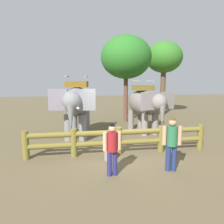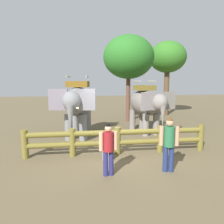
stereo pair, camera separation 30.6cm
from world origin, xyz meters
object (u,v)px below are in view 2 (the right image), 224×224
object	(u,v)px
tree_back_center	(129,57)
feed_bucket	(108,154)
tourist_woman_in_black	(108,146)
tourist_man_in_blue	(169,141)
tree_far_left	(168,58)
elephant_near_left	(78,103)
log_fence	(118,139)
elephant_center	(146,104)

from	to	relation	value
tree_back_center	feed_bucket	world-z (taller)	tree_back_center
tourist_woman_in_black	tourist_man_in_blue	xyz separation A→B (m)	(1.87, 0.03, 0.07)
tree_far_left	feed_bucket	size ratio (longest dim) A/B	14.02
elephant_near_left	log_fence	bearing A→B (deg)	-60.55
log_fence	tree_back_center	xyz separation A→B (m)	(1.75, 6.30, 3.67)
tourist_man_in_blue	tree_far_left	bearing A→B (deg)	68.66
elephant_near_left	feed_bucket	world-z (taller)	elephant_near_left
elephant_center	tree_far_left	size ratio (longest dim) A/B	0.57
elephant_center	tree_back_center	world-z (taller)	tree_back_center
log_fence	feed_bucket	xyz separation A→B (m)	(-0.44, -0.52, -0.40)
tourist_woman_in_black	tree_back_center	size ratio (longest dim) A/B	0.28
tourist_man_in_blue	elephant_center	bearing A→B (deg)	81.54
elephant_near_left	tourist_man_in_blue	bearing A→B (deg)	-57.67
elephant_near_left	feed_bucket	size ratio (longest dim) A/B	8.65
elephant_near_left	feed_bucket	bearing A→B (deg)	-71.25
elephant_near_left	tourist_man_in_blue	xyz separation A→B (m)	(2.85, -4.50, -0.72)
log_fence	elephant_near_left	world-z (taller)	elephant_near_left
log_fence	elephant_near_left	size ratio (longest dim) A/B	1.96
elephant_near_left	tree_back_center	xyz separation A→B (m)	(3.29, 3.57, 2.58)
elephant_near_left	tree_far_left	distance (m)	9.41
elephant_near_left	feed_bucket	distance (m)	3.74
tree_far_left	tree_back_center	world-z (taller)	tree_far_left
elephant_center	tree_far_left	world-z (taller)	tree_far_left
elephant_center	feed_bucket	size ratio (longest dim) A/B	8.01
log_fence	tourist_man_in_blue	size ratio (longest dim) A/B	4.14
tree_far_left	elephant_center	bearing A→B (deg)	-121.19
tourist_man_in_blue	tree_back_center	xyz separation A→B (m)	(0.44, 8.07, 3.30)
log_fence	tree_far_left	world-z (taller)	tree_far_left
elephant_center	tourist_man_in_blue	world-z (taller)	elephant_center
tree_back_center	tourist_woman_in_black	bearing A→B (deg)	-105.93
log_fence	tree_back_center	size ratio (longest dim) A/B	1.23
feed_bucket	elephant_near_left	bearing A→B (deg)	108.75
tree_back_center	log_fence	bearing A→B (deg)	-105.48
tourist_woman_in_black	tree_far_left	xyz separation A→B (m)	(5.89, 10.32, 3.59)
elephant_near_left	tourist_woman_in_black	distance (m)	4.70
elephant_near_left	tourist_man_in_blue	size ratio (longest dim) A/B	2.12
elephant_near_left	tourist_man_in_blue	distance (m)	5.37
tourist_man_in_blue	tree_far_left	world-z (taller)	tree_far_left
tourist_woman_in_black	tree_far_left	bearing A→B (deg)	60.28
tree_back_center	elephant_center	bearing A→B (deg)	-85.09
tree_back_center	feed_bucket	size ratio (longest dim) A/B	13.82
elephant_near_left	tree_far_left	bearing A→B (deg)	40.14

